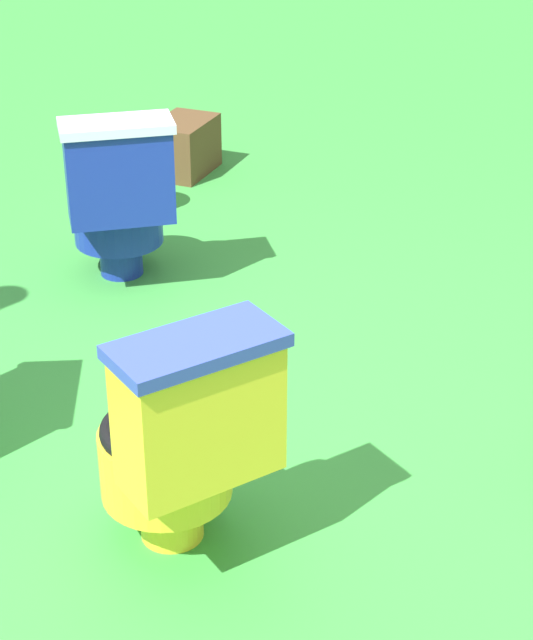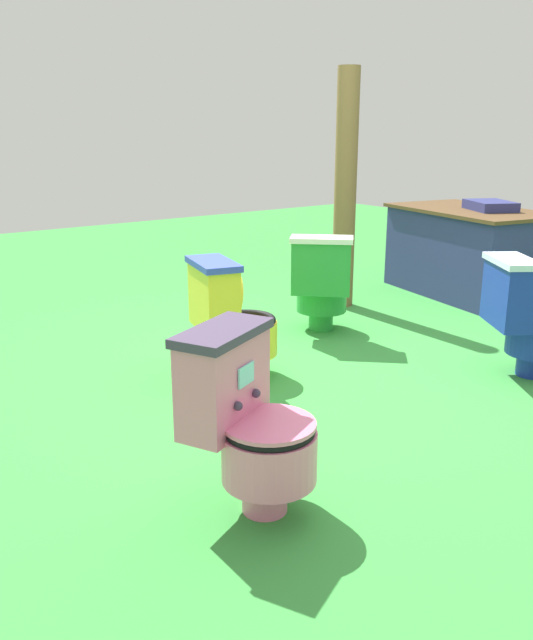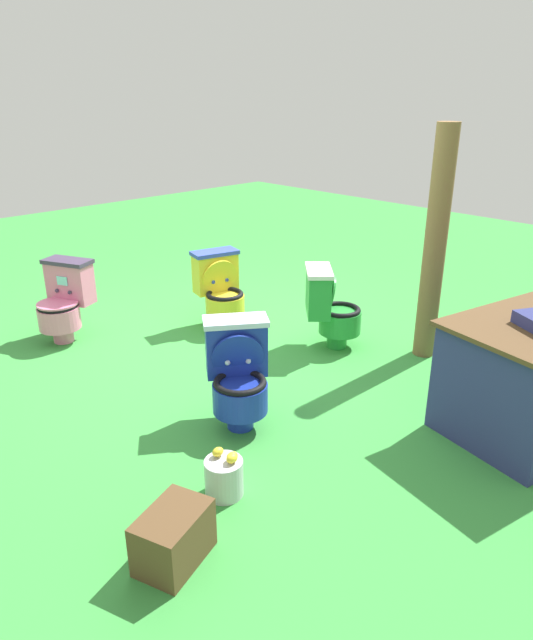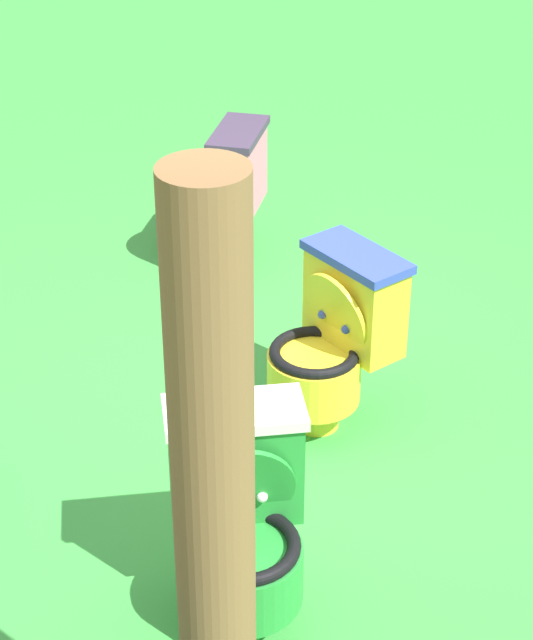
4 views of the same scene
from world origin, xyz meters
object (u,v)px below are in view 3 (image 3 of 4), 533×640
at_px(toilet_pink, 64,301).
at_px(toilet_green, 330,307).
at_px(wooden_post, 435,246).
at_px(small_crate, 174,537).
at_px(lemon_bucket, 224,476).
at_px(toilet_yellow, 221,289).
at_px(toilet_blue, 238,373).

xyz_separation_m(toilet_pink, toilet_green, (-1.59, 1.79, 0.00)).
xyz_separation_m(toilet_pink, wooden_post, (-2.07, 2.46, 0.59)).
bearing_deg(small_crate, lemon_bucket, -156.99).
xyz_separation_m(wooden_post, lemon_bucket, (2.45, 0.22, -0.84)).
bearing_deg(toilet_green, wooden_post, 79.84).
relative_size(toilet_green, small_crate, 1.94).
xyz_separation_m(toilet_yellow, toilet_blue, (1.03, 1.42, 0.00)).
bearing_deg(toilet_blue, lemon_bucket, 77.25).
relative_size(toilet_green, wooden_post, 0.38).
height_order(small_crate, lemon_bucket, small_crate).
bearing_deg(toilet_yellow, toilet_green, 124.51).
height_order(toilet_green, toilet_yellow, same).
distance_m(toilet_blue, lemon_bucket, 0.81).
relative_size(toilet_yellow, wooden_post, 0.38).
distance_m(toilet_pink, toilet_yellow, 1.43).
bearing_deg(toilet_pink, toilet_yellow, -146.58).
bearing_deg(small_crate, wooden_post, -171.65).
distance_m(toilet_yellow, toilet_blue, 1.75).
xyz_separation_m(toilet_green, toilet_blue, (1.40, 0.38, 0.00)).
xyz_separation_m(toilet_green, lemon_bucket, (1.97, 0.90, -0.26)).
height_order(wooden_post, lemon_bucket, wooden_post).
bearing_deg(small_crate, toilet_yellow, -134.24).
bearing_deg(wooden_post, toilet_pink, -49.91).
height_order(toilet_pink, wooden_post, wooden_post).
bearing_deg(wooden_post, small_crate, 8.35).
height_order(toilet_blue, wooden_post, wooden_post).
distance_m(toilet_green, toilet_yellow, 1.11).
bearing_deg(small_crate, toilet_blue, -145.62).
bearing_deg(wooden_post, toilet_green, -54.32).
bearing_deg(lemon_bucket, toilet_yellow, -129.48).
height_order(toilet_green, lemon_bucket, toilet_green).
height_order(toilet_pink, lemon_bucket, toilet_pink).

